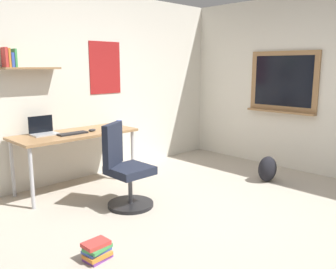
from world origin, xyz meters
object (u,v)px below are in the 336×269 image
object	(u,v)px
laptop	(43,130)
backpack	(267,169)
keyboard	(73,133)
coffee_mug	(119,123)
office_chair	(125,171)
desk	(75,138)
book_stack_on_floor	(97,251)
computer_mouse	(92,130)

from	to	relation	value
laptop	backpack	distance (m)	3.02
keyboard	coffee_mug	world-z (taller)	coffee_mug
office_chair	laptop	xyz separation A→B (m)	(-0.43, 1.07, 0.39)
office_chair	desk	bearing A→B (deg)	95.23
backpack	keyboard	bearing A→B (deg)	144.60
backpack	book_stack_on_floor	size ratio (longest dim) A/B	1.48
book_stack_on_floor	keyboard	bearing A→B (deg)	65.84
desk	backpack	bearing A→B (deg)	-37.90
desk	laptop	xyz separation A→B (m)	(-0.35, 0.16, 0.12)
laptop	office_chair	bearing A→B (deg)	-68.11
office_chair	coffee_mug	world-z (taller)	office_chair
laptop	coffee_mug	distance (m)	1.04
computer_mouse	coffee_mug	xyz separation A→B (m)	(0.47, 0.05, 0.03)
keyboard	coffee_mug	distance (m)	0.75
office_chair	book_stack_on_floor	bearing A→B (deg)	-139.12
desk	backpack	size ratio (longest dim) A/B	4.37
coffee_mug	backpack	size ratio (longest dim) A/B	0.26
desk	laptop	size ratio (longest dim) A/B	4.98
keyboard	book_stack_on_floor	distance (m)	1.87
desk	laptop	bearing A→B (deg)	155.84
book_stack_on_floor	office_chair	bearing A→B (deg)	40.88
office_chair	computer_mouse	distance (m)	0.91
office_chair	computer_mouse	bearing A→B (deg)	81.89
desk	computer_mouse	xyz separation A→B (m)	(0.20, -0.08, 0.09)
desk	backpack	xyz separation A→B (m)	(2.04, -1.58, -0.50)
laptop	backpack	world-z (taller)	laptop
desk	keyboard	xyz separation A→B (m)	(-0.08, -0.08, 0.08)
laptop	book_stack_on_floor	world-z (taller)	laptop
backpack	book_stack_on_floor	xyz separation A→B (m)	(-2.83, -0.09, -0.10)
desk	keyboard	world-z (taller)	keyboard
coffee_mug	book_stack_on_floor	distance (m)	2.31
coffee_mug	book_stack_on_floor	world-z (taller)	coffee_mug
coffee_mug	book_stack_on_floor	size ratio (longest dim) A/B	0.38
coffee_mug	office_chair	bearing A→B (deg)	-123.61
keyboard	coffee_mug	bearing A→B (deg)	3.82
computer_mouse	laptop	bearing A→B (deg)	156.54
office_chair	keyboard	world-z (taller)	office_chair
coffee_mug	backpack	world-z (taller)	coffee_mug
coffee_mug	keyboard	bearing A→B (deg)	-176.18
coffee_mug	laptop	bearing A→B (deg)	169.51
desk	laptop	distance (m)	0.40
desk	computer_mouse	world-z (taller)	computer_mouse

